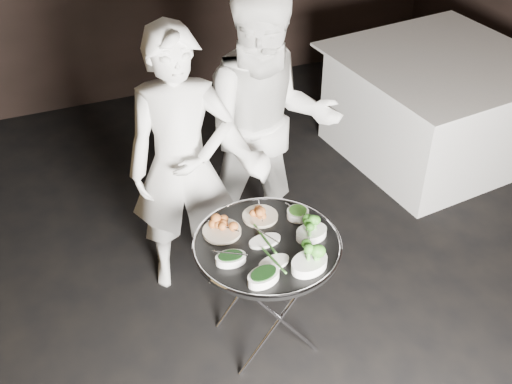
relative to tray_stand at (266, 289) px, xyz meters
name	(u,v)px	position (x,y,z in m)	size (l,w,h in m)	color
floor	(294,378)	(0.04, -0.30, -0.42)	(6.00, 7.00, 0.05)	black
tray_stand	(266,289)	(0.00, 0.00, 0.00)	(0.48, 0.41, 0.71)	silver
serving_tray	(267,245)	(0.00, 0.00, 0.32)	(0.77, 0.77, 0.04)	black
potato_plate_a	(222,228)	(-0.19, 0.17, 0.36)	(0.20, 0.20, 0.07)	beige
potato_plate_b	(260,213)	(0.05, 0.21, 0.36)	(0.19, 0.19, 0.07)	beige
greens_bowl	(298,213)	(0.24, 0.13, 0.36)	(0.12, 0.12, 0.07)	white
asparagus_plate_a	(265,240)	(-0.01, 0.01, 0.34)	(0.18, 0.11, 0.04)	white
asparagus_plate_b	(274,262)	(-0.03, -0.15, 0.34)	(0.18, 0.12, 0.03)	white
spinach_bowl_a	(231,258)	(-0.22, -0.06, 0.36)	(0.17, 0.12, 0.06)	white
spinach_bowl_b	(263,276)	(-0.12, -0.24, 0.36)	(0.20, 0.16, 0.07)	white
broccoli_bowl_a	(311,232)	(0.23, -0.04, 0.36)	(0.19, 0.15, 0.07)	white
broccoli_bowl_b	(309,262)	(0.12, -0.24, 0.37)	(0.23, 0.20, 0.08)	white
serving_utensils	(265,227)	(0.02, 0.07, 0.38)	(0.57, 0.43, 0.01)	silver
waiter_left	(182,166)	(-0.24, 0.67, 0.45)	(0.61, 0.40, 1.68)	white
waiter_right	(269,131)	(0.32, 0.73, 0.51)	(0.88, 0.69, 1.82)	white
dining_table	(436,107)	(2.01, 1.31, 0.02)	(1.46, 1.46, 0.83)	white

